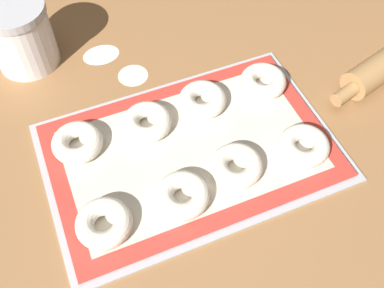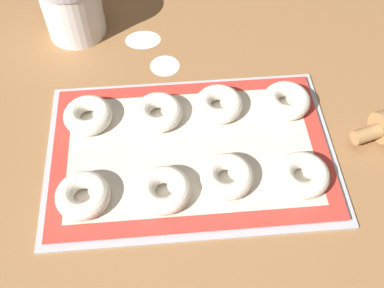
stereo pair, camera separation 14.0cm
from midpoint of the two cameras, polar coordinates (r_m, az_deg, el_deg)
name	(u,v)px [view 1 (the left image)]	position (r m, az deg, el deg)	size (l,w,h in m)	color
ground_plane	(192,156)	(0.79, -4.95, -2.18)	(2.80, 2.80, 0.00)	olive
baking_tray	(192,151)	(0.80, -4.99, -1.56)	(0.51, 0.34, 0.01)	#B2B5BA
baking_mat	(192,149)	(0.79, -5.01, -1.34)	(0.49, 0.31, 0.00)	red
bagel_front_far_left	(104,223)	(0.73, -16.64, -10.38)	(0.09, 0.09, 0.03)	silver
bagel_front_mid_left	(183,195)	(0.73, -6.70, -7.21)	(0.09, 0.09, 0.03)	silver
bagel_front_mid_right	(237,166)	(0.75, 0.45, -3.47)	(0.09, 0.09, 0.03)	silver
bagel_front_far_right	(304,146)	(0.78, 9.22, -0.86)	(0.09, 0.09, 0.03)	silver
bagel_back_far_left	(77,143)	(0.82, -19.14, -0.44)	(0.09, 0.09, 0.03)	silver
bagel_back_mid_left	(147,122)	(0.82, -10.58, 2.19)	(0.09, 0.09, 0.03)	silver
bagel_back_mid_right	(203,100)	(0.84, -3.39, 5.09)	(0.09, 0.09, 0.03)	silver
bagel_back_far_right	(263,81)	(0.87, 4.57, 7.43)	(0.09, 0.09, 0.03)	silver
flour_canister	(20,35)	(0.98, -24.93, 12.00)	(0.13, 0.13, 0.14)	white
flour_patch_near	(101,54)	(0.99, -15.53, 10.49)	(0.08, 0.06, 0.00)	white
flour_patch_far	(133,75)	(0.93, -11.80, 8.11)	(0.06, 0.06, 0.00)	white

